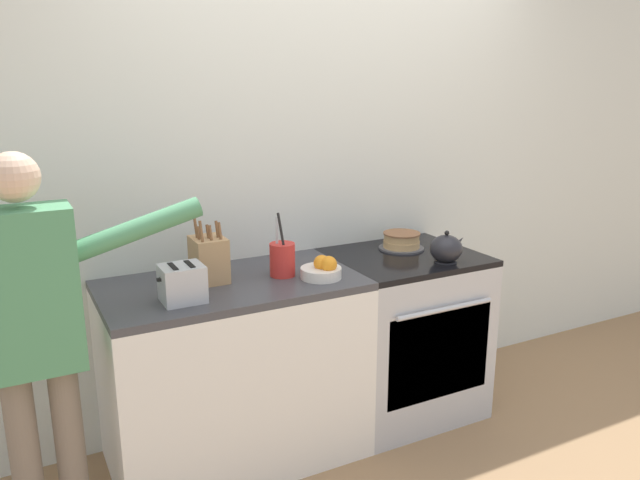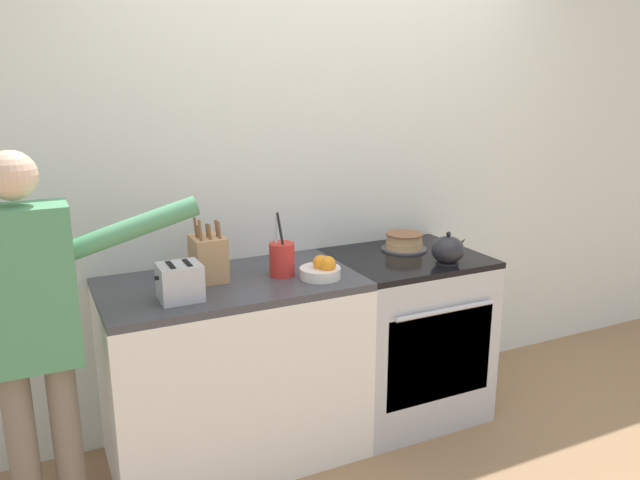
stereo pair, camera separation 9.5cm
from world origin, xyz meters
name	(u,v)px [view 1 (the left image)]	position (x,y,z in m)	size (l,w,h in m)	color
ground_plane	(388,451)	(0.00, 0.00, 0.00)	(16.00, 16.00, 0.00)	#93704C
wall_back	(325,171)	(0.00, 0.67, 1.30)	(8.00, 0.04, 2.60)	silver
counter_cabinet	(235,371)	(-0.67, 0.33, 0.44)	(1.17, 0.65, 0.88)	white
stove_range	(403,333)	(0.29, 0.32, 0.44)	(0.75, 0.68, 0.88)	#B7BABF
layer_cake	(402,241)	(0.34, 0.43, 0.93)	(0.24, 0.24, 0.09)	#4C4C51
tea_kettle	(446,249)	(0.39, 0.12, 0.95)	(0.20, 0.16, 0.16)	#232328
knife_block	(209,259)	(-0.75, 0.38, 0.99)	(0.14, 0.17, 0.29)	tan
utensil_crock	(282,259)	(-0.42, 0.30, 0.96)	(0.12, 0.12, 0.31)	red
fruit_bowl	(322,270)	(-0.27, 0.18, 0.92)	(0.19, 0.19, 0.11)	silver
toaster	(182,283)	(-0.93, 0.18, 0.96)	(0.19, 0.15, 0.16)	#B7BABF
person_baker	(35,324)	(-1.49, 0.12, 0.92)	(0.90, 0.20, 1.54)	#7A6B5B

